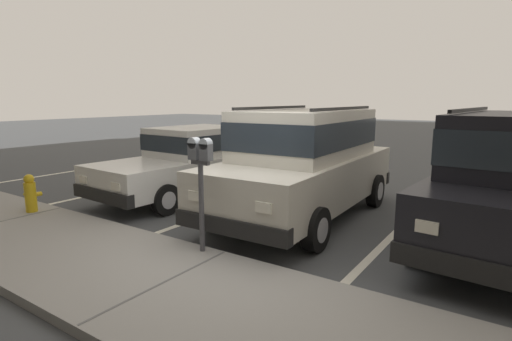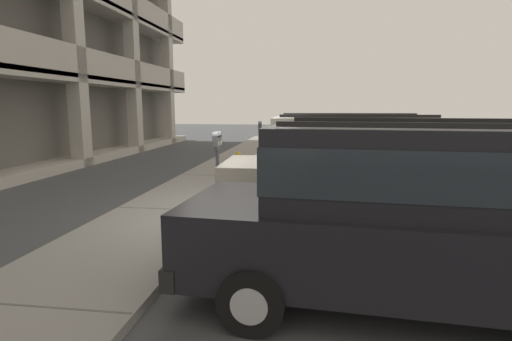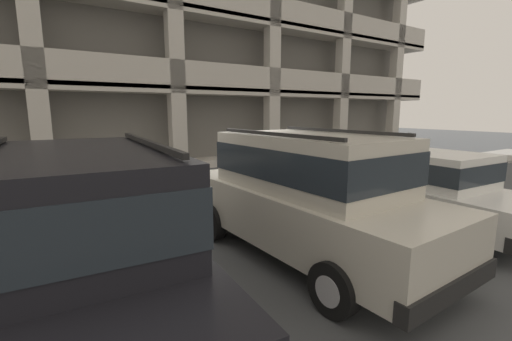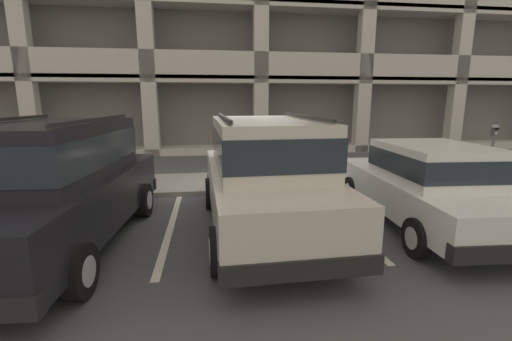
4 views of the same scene
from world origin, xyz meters
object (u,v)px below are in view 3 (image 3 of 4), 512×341
Objects in this scene: dark_hatchback at (420,186)px; silver_suv at (307,190)px; fire_hydrant at (345,175)px; red_sedan at (81,237)px; parking_meter_near at (236,159)px; parking_meter_far at (408,149)px.

silver_suv is at bearing -179.46° from dark_hatchback.
fire_hydrant is at bearing 71.82° from dark_hatchback.
parking_meter_near is (3.48, 2.88, 0.18)m from red_sedan.
dark_hatchback is (2.95, -0.14, -0.27)m from silver_suv.
fire_hydrant is (7.40, 3.18, -0.62)m from red_sedan.
silver_suv is 3.27m from red_sedan.
parking_meter_near reaches higher than fire_hydrant.
parking_meter_far is 2.68m from fire_hydrant.
parking_meter_far is (6.49, -0.02, -0.15)m from parking_meter_near.
parking_meter_near is at bearing -175.66° from fire_hydrant.
dark_hatchback is 3.00× the size of parking_meter_far.
silver_suv is 2.61m from parking_meter_near.
red_sedan reaches higher than dark_hatchback.
dark_hatchback is at bearing 5.72° from red_sedan.
parking_meter_far is (3.76, 2.71, 0.30)m from dark_hatchback.
silver_suv and red_sedan have the same top height.
red_sedan reaches higher than parking_meter_near.
red_sedan is 3.16× the size of parking_meter_near.
silver_suv is 1.06× the size of dark_hatchback.
parking_meter_near reaches higher than parking_meter_far.
red_sedan is (-3.26, -0.29, 0.00)m from silver_suv.
parking_meter_far is (9.97, 2.86, 0.03)m from red_sedan.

